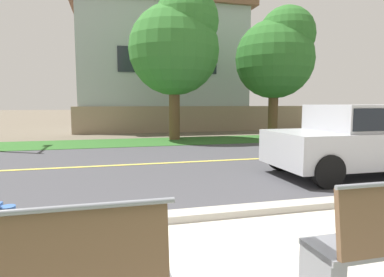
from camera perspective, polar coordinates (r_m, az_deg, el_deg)
ground_plane at (r=9.95m, az=-8.87°, el=-2.92°), size 140.00×140.00×0.00m
curb_edge at (r=4.51m, az=-1.50°, el=-13.49°), size 44.00×0.30×0.11m
street_asphalt at (r=8.48m, az=-7.86°, el=-4.48°), size 52.00×8.00×0.01m
road_centre_line at (r=8.48m, az=-7.86°, el=-4.45°), size 48.00×0.14×0.01m
far_verge_grass at (r=13.17m, az=-10.28°, el=-0.67°), size 48.00×2.80×0.02m
car_silver_near at (r=8.08m, az=28.41°, el=0.38°), size 4.30×1.86×1.54m
shade_tree_far_left at (r=14.11m, az=-2.62°, el=16.44°), size 3.80×3.80×6.27m
shade_tree_left at (r=15.70m, az=14.81°, el=14.28°), size 3.57×3.57×5.88m
garden_wall at (r=17.87m, az=0.82°, el=3.46°), size 13.00×0.36×1.40m
house_across_street at (r=20.77m, az=-5.76°, el=12.40°), size 10.07×6.91×7.52m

